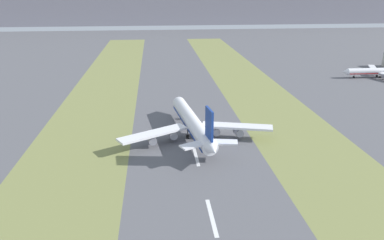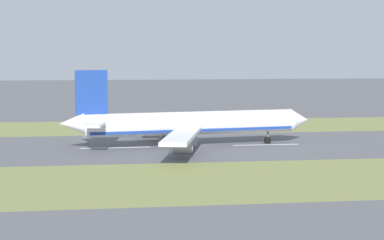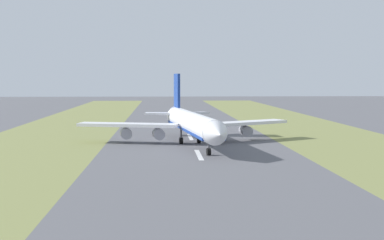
{
  "view_description": "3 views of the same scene",
  "coord_description": "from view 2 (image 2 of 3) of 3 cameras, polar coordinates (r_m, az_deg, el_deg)",
  "views": [
    {
      "loc": [
        -14.26,
        -150.71,
        60.29
      ],
      "look_at": [
        0.55,
        -3.74,
        7.0
      ],
      "focal_mm": 35.0,
      "sensor_mm": 36.0,
      "label": 1
    },
    {
      "loc": [
        165.52,
        -25.46,
        24.84
      ],
      "look_at": [
        0.55,
        -3.74,
        7.0
      ],
      "focal_mm": 60.0,
      "sensor_mm": 36.0,
      "label": 2
    },
    {
      "loc": [
        9.07,
        145.69,
        18.74
      ],
      "look_at": [
        0.55,
        -3.74,
        7.0
      ],
      "focal_mm": 50.0,
      "sensor_mm": 36.0,
      "label": 3
    }
  ],
  "objects": [
    {
      "name": "airplane_main_jet",
      "position": [
        166.97,
        -0.63,
        -0.35
      ],
      "size": [
        63.56,
        67.13,
        20.2
      ],
      "color": "white",
      "rests_on": "ground"
    },
    {
      "name": "centreline_dash_far",
      "position": [
        172.49,
        6.58,
        -2.2
      ],
      "size": [
        1.2,
        18.0,
        0.01
      ],
      "primitive_type": "cube",
      "color": "silver",
      "rests_on": "ground"
    },
    {
      "name": "grass_median_east",
      "position": [
        125.66,
        4.36,
        -5.3
      ],
      "size": [
        40.0,
        600.0,
        0.01
      ],
      "primitive_type": "cube",
      "color": "olive",
      "rests_on": "ground"
    },
    {
      "name": "grass_median_west",
      "position": [
        213.5,
        -0.6,
        -0.56
      ],
      "size": [
        40.0,
        600.0,
        0.01
      ],
      "primitive_type": "cube",
      "color": "olive",
      "rests_on": "ground"
    },
    {
      "name": "ground_plane",
      "position": [
        169.3,
        1.23,
        -2.32
      ],
      "size": [
        800.0,
        800.0,
        0.0
      ],
      "primitive_type": "plane",
      "color": "#56565B"
    },
    {
      "name": "centreline_dash_mid",
      "position": [
        167.38,
        -6.83,
        -2.46
      ],
      "size": [
        1.2,
        18.0,
        0.01
      ],
      "primitive_type": "cube",
      "color": "silver",
      "rests_on": "ground"
    }
  ]
}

